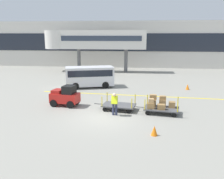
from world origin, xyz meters
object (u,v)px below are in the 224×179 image
at_px(shuttle_van, 90,75).
at_px(safety_cone_far, 188,87).
at_px(baggage_tug, 65,96).
at_px(safety_cone_near, 154,131).
at_px(baggage_handler, 115,103).
at_px(baggage_cart_lead, 119,105).
at_px(baggage_cart_middle, 159,105).

xyz_separation_m(shuttle_van, safety_cone_far, (9.79, -0.04, -0.96)).
distance_m(baggage_tug, safety_cone_far, 12.30).
bearing_deg(baggage_tug, safety_cone_near, -37.31).
bearing_deg(baggage_tug, baggage_handler, -24.92).
distance_m(baggage_handler, safety_cone_near, 3.97).
xyz_separation_m(baggage_cart_lead, safety_cone_near, (2.30, -4.27, -0.07)).
bearing_deg(safety_cone_far, shuttle_van, 179.77).
bearing_deg(shuttle_van, baggage_cart_lead, -63.86).
relative_size(safety_cone_near, safety_cone_far, 1.00).
relative_size(baggage_tug, baggage_cart_lead, 0.73).
height_order(shuttle_van, safety_cone_near, shuttle_van).
bearing_deg(baggage_cart_lead, safety_cone_far, 50.40).
bearing_deg(baggage_handler, safety_cone_far, 53.86).
distance_m(baggage_tug, shuttle_van, 6.86).
bearing_deg(safety_cone_far, baggage_tug, -146.45).
xyz_separation_m(safety_cone_near, safety_cone_far, (3.83, 11.68, 0.00)).
xyz_separation_m(baggage_tug, safety_cone_near, (6.41, -4.89, -0.48)).
xyz_separation_m(baggage_handler, shuttle_van, (-3.49, 8.66, 0.37)).
distance_m(baggage_cart_lead, baggage_handler, 1.33).
bearing_deg(safety_cone_near, shuttle_van, 116.95).
bearing_deg(safety_cone_near, baggage_cart_lead, 118.34).
bearing_deg(safety_cone_far, baggage_handler, -126.14).
xyz_separation_m(baggage_cart_lead, shuttle_van, (-3.66, 7.45, 0.89)).
relative_size(baggage_handler, safety_cone_far, 2.84).
bearing_deg(shuttle_van, safety_cone_near, -63.05).
height_order(baggage_handler, safety_cone_far, baggage_handler).
height_order(baggage_tug, baggage_handler, baggage_tug).
relative_size(baggage_tug, safety_cone_far, 4.07).
relative_size(baggage_cart_lead, safety_cone_far, 5.59).
bearing_deg(baggage_cart_middle, baggage_tug, 171.86).
distance_m(baggage_cart_lead, safety_cone_near, 4.85).
bearing_deg(baggage_cart_middle, baggage_cart_lead, 172.49).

